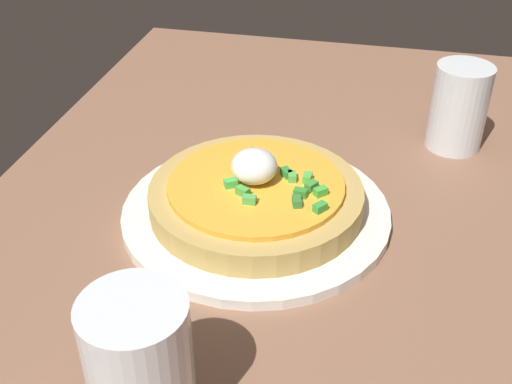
% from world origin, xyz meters
% --- Properties ---
extents(dining_table, '(1.16, 0.65, 0.03)m').
position_xyz_m(dining_table, '(0.00, 0.00, 0.01)').
color(dining_table, '#845C45').
rests_on(dining_table, ground).
extents(plate, '(0.27, 0.27, 0.01)m').
position_xyz_m(plate, '(-0.07, -0.03, 0.04)').
color(plate, white).
rests_on(plate, dining_table).
extents(pizza, '(0.22, 0.22, 0.07)m').
position_xyz_m(pizza, '(-0.07, -0.03, 0.06)').
color(pizza, tan).
rests_on(pizza, plate).
extents(cup_near, '(0.07, 0.07, 0.10)m').
position_xyz_m(cup_near, '(-0.27, 0.17, 0.08)').
color(cup_near, silver).
rests_on(cup_near, dining_table).
extents(cup_far, '(0.07, 0.07, 0.11)m').
position_xyz_m(cup_far, '(0.18, -0.05, 0.08)').
color(cup_far, silver).
rests_on(cup_far, dining_table).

